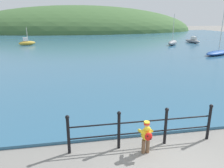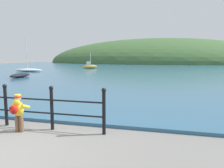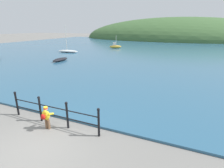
{
  "view_description": "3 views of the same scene",
  "coord_description": "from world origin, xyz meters",
  "views": [
    {
      "loc": [
        -2.49,
        -4.17,
        3.79
      ],
      "look_at": [
        -0.98,
        4.13,
        1.24
      ],
      "focal_mm": 35.0,
      "sensor_mm": 36.0,
      "label": 1
    },
    {
      "loc": [
        3.26,
        -3.68,
        1.99
      ],
      "look_at": [
        0.72,
        6.07,
        0.71
      ],
      "focal_mm": 35.0,
      "sensor_mm": 36.0,
      "label": 2
    },
    {
      "loc": [
        4.51,
        -3.71,
        4.09
      ],
      "look_at": [
        0.8,
        4.85,
        1.03
      ],
      "focal_mm": 28.0,
      "sensor_mm": 36.0,
      "label": 3
    }
  ],
  "objects": [
    {
      "name": "boat_twin_mast",
      "position": [
        -8.78,
        28.65,
        0.47
      ],
      "size": [
        2.39,
        1.63,
        2.44
      ],
      "color": "gold",
      "rests_on": "water"
    },
    {
      "name": "ground_plane",
      "position": [
        0.0,
        0.0,
        0.0
      ],
      "size": [
        200.0,
        200.0,
        0.0
      ],
      "primitive_type": "plane",
      "color": "slate"
    },
    {
      "name": "iron_railing",
      "position": [
        -0.51,
        1.5,
        0.64
      ],
      "size": [
        4.54,
        0.12,
        1.21
      ],
      "color": "black",
      "rests_on": "ground"
    },
    {
      "name": "child_in_coat",
      "position": [
        -0.53,
        1.1,
        0.61
      ],
      "size": [
        0.38,
        0.52,
        1.0
      ],
      "color": "brown",
      "rests_on": "ground"
    },
    {
      "name": "water",
      "position": [
        0.0,
        32.0,
        0.05
      ],
      "size": [
        80.0,
        60.0,
        0.1
      ],
      "primitive_type": "cube",
      "color": "#2D5B7A",
      "rests_on": "ground"
    },
    {
      "name": "boat_far_left",
      "position": [
        -9.77,
        13.3,
        0.29
      ],
      "size": [
        0.84,
        2.58,
        0.37
      ],
      "color": "black",
      "rests_on": "water"
    },
    {
      "name": "boat_red_dinghy",
      "position": [
        -13.6,
        19.93,
        0.33
      ],
      "size": [
        3.59,
        1.22,
        4.28
      ],
      "color": "silver",
      "rests_on": "water"
    },
    {
      "name": "far_hillside",
      "position": [
        0.0,
        65.08,
        0.0
      ],
      "size": [
        69.15,
        38.03,
        14.82
      ],
      "color": "#3D6033",
      "rests_on": "ground"
    }
  ]
}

